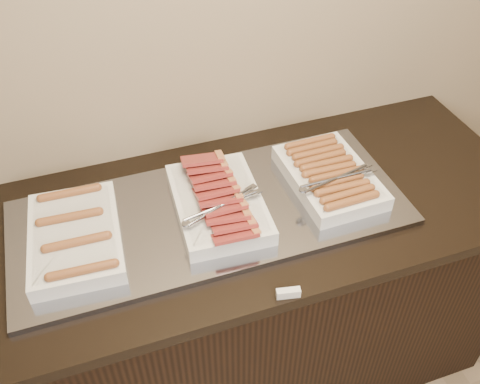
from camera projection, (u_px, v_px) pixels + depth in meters
The scene contains 6 objects.
counter at pixel (221, 301), 1.95m from camera, with size 2.06×0.76×0.90m.
warming_tray at pixel (211, 213), 1.64m from camera, with size 1.20×0.50×0.02m, color gray.
dish_left at pixel (75, 236), 1.52m from camera, with size 0.28×0.39×0.07m.
dish_center at pixel (218, 202), 1.62m from camera, with size 0.28×0.42×0.10m.
dish_right at pixel (330, 176), 1.71m from camera, with size 0.27×0.37×0.08m.
label_holder at pixel (288, 293), 1.41m from camera, with size 0.06×0.02×0.03m, color silver.
Camera 1 is at (-0.32, 0.99, 2.06)m, focal length 40.00 mm.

